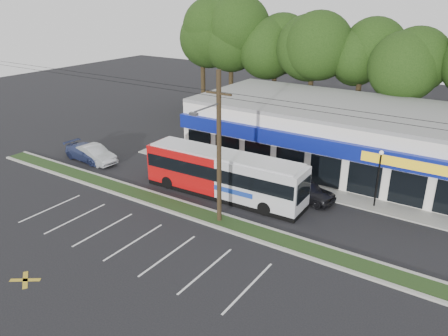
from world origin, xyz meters
The scene contains 15 objects.
ground centered at (0.00, 0.00, 0.00)m, with size 120.00×120.00×0.00m, color black.
grass_strip centered at (0.00, 1.00, 0.06)m, with size 40.00×1.60×0.12m, color #1F3716.
curb_south centered at (0.00, 0.15, 0.07)m, with size 40.00×0.25×0.14m, color #9E9E93.
curb_north centered at (0.00, 1.85, 0.07)m, with size 40.00×0.25×0.14m, color #9E9E93.
sidewalk centered at (5.00, 9.00, 0.05)m, with size 32.00×2.20×0.10m, color #9E9E93.
strip_mall centered at (5.50, 15.91, 2.65)m, with size 25.00×12.55×5.30m.
utility_pole centered at (2.83, 0.93, 5.41)m, with size 50.00×2.77×10.00m.
lamp_post centered at (11.00, 8.80, 2.67)m, with size 0.30×0.30×4.25m.
tree_line centered at (4.00, 26.00, 8.42)m, with size 46.76×6.76×11.83m.
metrobus centered at (1.05, 4.50, 1.78)m, with size 12.60×3.02×3.37m.
car_dark centered at (6.32, 7.21, 0.80)m, with size 1.88×4.68×1.59m, color black.
car_silver centered at (-12.41, 3.94, 0.76)m, with size 1.62×4.64×1.53m, color #AFB3B7.
car_blue centered at (-13.40, 3.99, 0.72)m, with size 2.01×4.95×1.44m, color navy.
pedestrian_a centered at (2.44, 8.50, 0.97)m, with size 0.71×0.47×1.95m, color silver.
pedestrian_b centered at (3.98, 7.82, 0.77)m, with size 0.75×0.58×1.54m, color #BEB6AB.
Camera 1 is at (17.40, -20.23, 14.14)m, focal length 35.00 mm.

